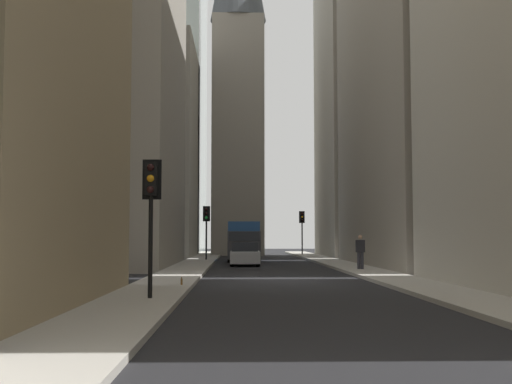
% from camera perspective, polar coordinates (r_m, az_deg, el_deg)
% --- Properties ---
extents(ground_plane, '(135.00, 135.00, 0.00)m').
position_cam_1_polar(ground_plane, '(26.56, 2.39, -7.81)').
color(ground_plane, black).
extents(sidewalk_right, '(90.00, 2.20, 0.14)m').
position_cam_1_polar(sidewalk_right, '(26.62, -7.41, -7.62)').
color(sidewalk_right, '#A8A399').
rests_on(sidewalk_right, ground_plane).
extents(sidewalk_left, '(90.00, 2.20, 0.14)m').
position_cam_1_polar(sidewalk_left, '(27.24, 11.95, -7.48)').
color(sidewalk_left, '#A8A399').
rests_on(sidewalk_left, ground_plane).
extents(building_left_midfar, '(19.12, 10.50, 27.85)m').
position_cam_1_polar(building_left_midfar, '(41.67, 16.25, 13.16)').
color(building_left_midfar, gray).
rests_on(building_left_midfar, ground_plane).
extents(building_left_far, '(12.93, 10.50, 32.02)m').
position_cam_1_polar(building_left_far, '(58.83, 10.79, 10.13)').
color(building_left_far, '#A8A091').
rests_on(building_left_far, ground_plane).
extents(building_right_far, '(12.90, 10.00, 18.41)m').
position_cam_1_polar(building_right_far, '(57.47, -10.40, 3.53)').
color(building_right_far, '#A8A091').
rests_on(building_right_far, ground_plane).
extents(building_right_midfar, '(14.85, 10.50, 25.70)m').
position_cam_1_polar(building_right_midfar, '(40.93, -14.22, 11.87)').
color(building_right_midfar, gray).
rests_on(building_right_midfar, ground_plane).
extents(church_spire, '(5.41, 5.41, 37.85)m').
position_cam_1_polar(church_spire, '(64.14, -1.59, 12.37)').
color(church_spire, gray).
rests_on(church_spire, ground_plane).
extents(delivery_truck, '(6.46, 2.25, 2.84)m').
position_cam_1_polar(delivery_truck, '(46.60, -1.09, -4.35)').
color(delivery_truck, '#285699').
rests_on(delivery_truck, ground_plane).
extents(sedan_silver, '(4.30, 1.78, 1.42)m').
position_cam_1_polar(sedan_silver, '(39.94, -1.00, -5.56)').
color(sedan_silver, '#B7BABF').
rests_on(sedan_silver, ground_plane).
extents(traffic_light_foreground, '(0.43, 0.52, 3.76)m').
position_cam_1_polar(traffic_light_foreground, '(17.71, -9.26, -0.31)').
color(traffic_light_foreground, black).
rests_on(traffic_light_foreground, sidewalk_right).
extents(traffic_light_midblock, '(0.43, 0.52, 3.83)m').
position_cam_1_polar(traffic_light_midblock, '(46.40, -4.40, -2.50)').
color(traffic_light_midblock, black).
rests_on(traffic_light_midblock, sidewalk_right).
extents(traffic_light_far_junction, '(0.43, 0.52, 3.99)m').
position_cam_1_polar(traffic_light_far_junction, '(59.92, 4.09, -2.71)').
color(traffic_light_far_junction, black).
rests_on(traffic_light_far_junction, sidewalk_left).
extents(pedestrian, '(0.26, 0.44, 1.73)m').
position_cam_1_polar(pedestrian, '(33.23, 9.20, -5.11)').
color(pedestrian, '#33333D').
rests_on(pedestrian, sidewalk_left).
extents(discarded_bottle, '(0.07, 0.07, 0.27)m').
position_cam_1_polar(discarded_bottle, '(22.37, -6.59, -7.87)').
color(discarded_bottle, brown).
rests_on(discarded_bottle, sidewalk_right).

